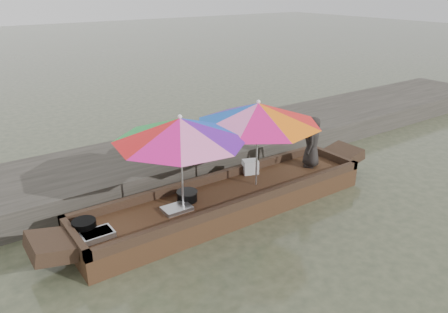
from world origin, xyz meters
TOP-DOWN VIEW (x-y plane):
  - water at (0.00, 0.00)m, footprint 80.00×80.00m
  - dock at (0.00, 2.20)m, footprint 22.00×2.20m
  - boat_hull at (0.00, 0.00)m, footprint 5.35×1.20m
  - cooking_pot at (-2.42, 0.18)m, footprint 0.35×0.35m
  - tray_crayfish at (-2.33, -0.07)m, footprint 0.46×0.32m
  - tray_scallop at (-1.01, -0.02)m, footprint 0.46×0.32m
  - charcoal_grill at (-0.70, 0.17)m, footprint 0.33×0.33m
  - supply_bag at (0.86, 0.45)m, footprint 0.34×0.30m
  - vendor at (2.05, 0.05)m, footprint 0.59×0.57m
  - umbrella_bow at (-0.87, 0.00)m, footprint 2.57×2.57m
  - umbrella_stern at (0.63, 0.00)m, footprint 2.53×2.53m

SIDE VIEW (x-z plane):
  - water at x=0.00m, z-range 0.00..0.00m
  - boat_hull at x=0.00m, z-range 0.00..0.35m
  - dock at x=0.00m, z-range 0.00..0.50m
  - tray_scallop at x=-1.01m, z-range 0.35..0.41m
  - tray_crayfish at x=-2.33m, z-range 0.35..0.44m
  - charcoal_grill at x=-0.70m, z-range 0.35..0.51m
  - cooking_pot at x=-2.42m, z-range 0.35..0.53m
  - supply_bag at x=0.86m, z-range 0.35..0.61m
  - vendor at x=2.05m, z-range 0.35..1.36m
  - umbrella_bow at x=-0.87m, z-range 0.35..1.90m
  - umbrella_stern at x=0.63m, z-range 0.35..1.90m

